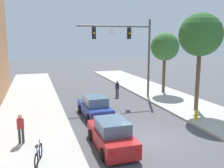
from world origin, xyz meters
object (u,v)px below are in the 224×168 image
(pedestrian_crossing_road, at_px, (117,88))
(bicycle_leaning, at_px, (38,155))
(pedestrian_sidewalk_left_walker, at_px, (21,127))
(fire_hydrant, at_px, (196,115))
(street_tree_second, at_px, (165,47))
(street_tree_nearest, at_px, (201,35))
(traffic_signal_mast, at_px, (130,44))
(car_lead_blue, at_px, (95,107))
(car_following_red, at_px, (112,135))

(pedestrian_crossing_road, bearing_deg, bicycle_leaning, -123.34)
(pedestrian_sidewalk_left_walker, xyz_separation_m, fire_hydrant, (11.62, 0.48, -0.56))
(pedestrian_crossing_road, xyz_separation_m, street_tree_second, (5.29, 0.01, 4.07))
(street_tree_nearest, relative_size, street_tree_second, 1.20)
(bicycle_leaning, bearing_deg, street_tree_nearest, 22.78)
(traffic_signal_mast, bearing_deg, bicycle_leaning, -129.13)
(car_lead_blue, relative_size, pedestrian_crossing_road, 2.63)
(street_tree_second, bearing_deg, car_lead_blue, -147.70)
(pedestrian_crossing_road, height_order, street_tree_nearest, street_tree_nearest)
(car_following_red, bearing_deg, bicycle_leaning, -167.63)
(fire_hydrant, bearing_deg, bicycle_leaning, -164.17)
(street_tree_second, bearing_deg, traffic_signal_mast, -162.78)
(bicycle_leaning, bearing_deg, street_tree_second, 42.42)
(car_lead_blue, distance_m, street_tree_second, 11.49)
(fire_hydrant, distance_m, street_tree_nearest, 6.16)
(car_lead_blue, height_order, car_following_red, same)
(street_tree_nearest, bearing_deg, fire_hydrant, -126.18)
(traffic_signal_mast, xyz_separation_m, fire_hydrant, (2.07, -7.64, -4.86))
(traffic_signal_mast, bearing_deg, street_tree_second, 17.22)
(bicycle_leaning, xyz_separation_m, street_tree_second, (13.24, 12.10, 4.44))
(pedestrian_sidewalk_left_walker, xyz_separation_m, bicycle_leaning, (0.85, -2.58, -0.52))
(traffic_signal_mast, relative_size, fire_hydrant, 10.42)
(traffic_signal_mast, xyz_separation_m, pedestrian_sidewalk_left_walker, (-9.54, -8.11, -4.31))
(pedestrian_crossing_road, relative_size, street_tree_second, 0.26)
(car_lead_blue, xyz_separation_m, pedestrian_sidewalk_left_walker, (-5.06, -3.81, 0.34))
(traffic_signal_mast, height_order, street_tree_second, traffic_signal_mast)
(street_tree_second, bearing_deg, bicycle_leaning, -137.58)
(traffic_signal_mast, height_order, bicycle_leaning, traffic_signal_mast)
(street_tree_nearest, xyz_separation_m, street_tree_second, (0.92, 6.92, -1.10))
(car_following_red, height_order, fire_hydrant, car_following_red)
(fire_hydrant, bearing_deg, pedestrian_sidewalk_left_walker, -177.65)
(traffic_signal_mast, relative_size, car_lead_blue, 1.74)
(car_lead_blue, bearing_deg, street_tree_second, 32.30)
(car_lead_blue, xyz_separation_m, fire_hydrant, (6.55, -3.34, -0.22))
(car_following_red, relative_size, fire_hydrant, 5.89)
(pedestrian_sidewalk_left_walker, bearing_deg, car_lead_blue, 36.99)
(traffic_signal_mast, xyz_separation_m, bicycle_leaning, (-8.70, -10.69, -4.83))
(fire_hydrant, bearing_deg, traffic_signal_mast, 105.20)
(fire_hydrant, bearing_deg, street_tree_nearest, 53.82)
(traffic_signal_mast, distance_m, car_lead_blue, 7.75)
(car_following_red, distance_m, pedestrian_sidewalk_left_walker, 4.96)
(traffic_signal_mast, relative_size, street_tree_second, 1.18)
(bicycle_leaning, xyz_separation_m, street_tree_nearest, (12.32, 5.18, 5.54))
(car_following_red, xyz_separation_m, street_tree_second, (9.46, 11.27, 4.26))
(bicycle_leaning, distance_m, street_tree_second, 18.48)
(car_following_red, xyz_separation_m, bicycle_leaning, (-3.78, -0.83, -0.18))
(pedestrian_crossing_road, xyz_separation_m, bicycle_leaning, (-7.95, -12.08, -0.37))
(traffic_signal_mast, distance_m, fire_hydrant, 9.29)
(traffic_signal_mast, height_order, car_lead_blue, traffic_signal_mast)
(pedestrian_sidewalk_left_walker, height_order, street_tree_second, street_tree_second)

